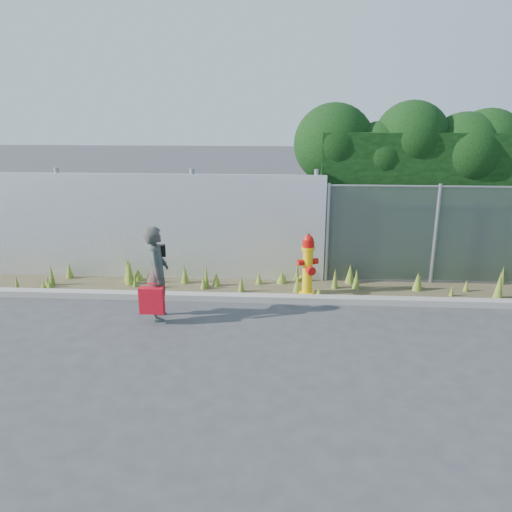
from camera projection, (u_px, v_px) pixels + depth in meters
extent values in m
plane|color=#37373A|center=(270.00, 346.00, 7.59)|extent=(80.00, 80.00, 0.00)
cube|color=gray|center=(273.00, 298.00, 9.29)|extent=(16.00, 0.22, 0.12)
cube|color=#473E28|center=(274.00, 290.00, 9.88)|extent=(16.00, 1.20, 0.01)
cone|color=#526D20|center=(128.00, 270.00, 10.29)|extent=(0.18, 0.18, 0.50)
cone|color=#526D20|center=(50.00, 287.00, 9.69)|extent=(0.16, 0.16, 0.26)
cone|color=#526D20|center=(282.00, 278.00, 10.21)|extent=(0.23, 0.23, 0.24)
cone|color=#526D20|center=(129.00, 272.00, 10.09)|extent=(0.20, 0.20, 0.55)
cone|color=#526D20|center=(204.00, 283.00, 9.86)|extent=(0.15, 0.15, 0.27)
cone|color=#526D20|center=(48.00, 283.00, 9.94)|extent=(0.12, 0.12, 0.25)
cone|color=#526D20|center=(417.00, 282.00, 9.78)|extent=(0.20, 0.20, 0.37)
cone|color=#526D20|center=(503.00, 276.00, 10.11)|extent=(0.11, 0.11, 0.38)
cone|color=#526D20|center=(44.00, 287.00, 9.71)|extent=(0.17, 0.17, 0.23)
cone|color=#526D20|center=(452.00, 291.00, 9.49)|extent=(0.09, 0.09, 0.24)
cone|color=#526D20|center=(160.00, 283.00, 9.94)|extent=(0.13, 0.13, 0.22)
cone|color=#526D20|center=(206.00, 276.00, 9.96)|extent=(0.11, 0.11, 0.48)
cone|color=#526D20|center=(149.00, 278.00, 10.22)|extent=(0.20, 0.20, 0.22)
cone|color=#526D20|center=(356.00, 280.00, 9.87)|extent=(0.15, 0.15, 0.41)
cone|color=#526D20|center=(259.00, 279.00, 10.15)|extent=(0.15, 0.15, 0.25)
cone|color=#526D20|center=(499.00, 286.00, 9.34)|extent=(0.18, 0.18, 0.54)
cone|color=#526D20|center=(51.00, 276.00, 10.04)|extent=(0.13, 0.13, 0.45)
cone|color=#526D20|center=(17.00, 283.00, 9.86)|extent=(0.09, 0.09, 0.29)
cone|color=#526D20|center=(241.00, 284.00, 9.69)|extent=(0.14, 0.14, 0.34)
cone|color=#526D20|center=(216.00, 280.00, 10.03)|extent=(0.18, 0.18, 0.29)
cone|color=#526D20|center=(302.00, 276.00, 10.39)|extent=(0.24, 0.24, 0.20)
cone|color=#526D20|center=(319.00, 294.00, 9.38)|extent=(0.19, 0.19, 0.21)
cone|color=#526D20|center=(69.00, 271.00, 10.48)|extent=(0.17, 0.17, 0.35)
cone|color=#526D20|center=(350.00, 274.00, 10.17)|extent=(0.21, 0.21, 0.42)
cone|color=#526D20|center=(419.00, 283.00, 9.84)|extent=(0.14, 0.14, 0.28)
cone|color=#526D20|center=(297.00, 284.00, 9.68)|extent=(0.17, 0.17, 0.38)
cone|color=#526D20|center=(285.00, 270.00, 10.37)|extent=(0.09, 0.09, 0.45)
cone|color=#526D20|center=(297.00, 272.00, 10.24)|extent=(0.10, 0.10, 0.46)
cone|color=#526D20|center=(466.00, 286.00, 9.74)|extent=(0.11, 0.11, 0.24)
cone|color=#526D20|center=(185.00, 274.00, 10.18)|extent=(0.17, 0.17, 0.40)
cone|color=#526D20|center=(138.00, 275.00, 10.36)|extent=(0.24, 0.24, 0.24)
cone|color=#526D20|center=(335.00, 279.00, 9.89)|extent=(0.13, 0.13, 0.41)
cone|color=#526D20|center=(135.00, 282.00, 9.99)|extent=(0.11, 0.11, 0.24)
cone|color=#526D20|center=(297.00, 273.00, 10.41)|extent=(0.20, 0.20, 0.29)
cube|color=silver|center=(119.00, 227.00, 10.33)|extent=(8.50, 0.08, 2.20)
cylinder|color=gray|center=(62.00, 222.00, 10.50)|extent=(0.10, 0.10, 2.30)
cylinder|color=gray|center=(194.00, 224.00, 10.34)|extent=(0.10, 0.10, 2.30)
cylinder|color=gray|center=(315.00, 226.00, 10.19)|extent=(0.10, 0.10, 2.30)
cube|color=gray|center=(489.00, 237.00, 9.92)|extent=(6.50, 0.03, 2.00)
cylinder|color=gray|center=(496.00, 187.00, 9.63)|extent=(6.50, 0.04, 0.04)
cylinder|color=gray|center=(327.00, 233.00, 10.10)|extent=(0.07, 0.07, 2.05)
cylinder|color=gray|center=(435.00, 235.00, 9.97)|extent=(0.07, 0.07, 2.05)
cube|color=black|center=(488.00, 203.00, 10.71)|extent=(7.30, 1.60, 3.00)
sphere|color=black|center=(334.00, 144.00, 10.55)|extent=(1.70, 1.70, 1.70)
sphere|color=black|center=(379.00, 155.00, 10.43)|extent=(1.41, 1.41, 1.41)
sphere|color=black|center=(411.00, 138.00, 10.30)|extent=(1.53, 1.53, 1.53)
sphere|color=black|center=(465.00, 153.00, 10.33)|extent=(1.66, 1.66, 1.66)
sphere|color=black|center=(487.00, 146.00, 10.34)|extent=(1.52, 1.52, 1.52)
cylinder|color=yellow|center=(307.00, 293.00, 9.64)|extent=(0.30, 0.30, 0.06)
cylinder|color=yellow|center=(307.00, 272.00, 9.51)|extent=(0.19, 0.19, 0.91)
cylinder|color=yellow|center=(308.00, 248.00, 9.38)|extent=(0.26, 0.26, 0.05)
cylinder|color=#B20F0A|center=(308.00, 244.00, 9.36)|extent=(0.22, 0.22, 0.11)
sphere|color=#B20F0A|center=(308.00, 241.00, 9.33)|extent=(0.20, 0.20, 0.20)
cylinder|color=#B20F0A|center=(309.00, 235.00, 9.30)|extent=(0.05, 0.05, 0.05)
cylinder|color=#B20F0A|center=(300.00, 262.00, 9.46)|extent=(0.11, 0.12, 0.12)
cylinder|color=#B20F0A|center=(316.00, 262.00, 9.45)|extent=(0.11, 0.12, 0.12)
cylinder|color=#B20F0A|center=(308.00, 271.00, 9.35)|extent=(0.16, 0.13, 0.16)
imported|color=#0F6151|center=(157.00, 273.00, 8.36)|extent=(0.48, 0.64, 1.61)
cube|color=#B60A1A|center=(152.00, 300.00, 8.22)|extent=(0.40, 0.15, 0.44)
cylinder|color=#B60A1A|center=(151.00, 284.00, 8.13)|extent=(0.19, 0.02, 0.02)
cube|color=black|center=(157.00, 251.00, 8.35)|extent=(0.27, 0.11, 0.20)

